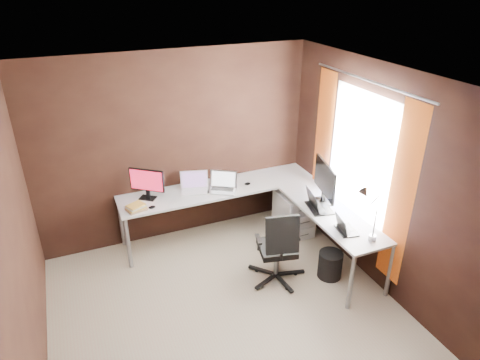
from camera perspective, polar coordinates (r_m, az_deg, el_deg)
name	(u,v)px	position (r m, az deg, el deg)	size (l,w,h in m)	color
room	(257,202)	(4.20, 2.26, -2.94)	(3.60, 3.60, 2.50)	#B0A689
desk	(259,201)	(5.45, 2.60, -2.82)	(2.65, 2.25, 0.73)	white
drawer_pedestal	(294,213)	(5.97, 7.18, -4.42)	(0.42, 0.50, 0.60)	white
monitor_left	(147,182)	(5.43, -12.32, -0.27)	(0.38, 0.30, 0.40)	black
monitor_right	(325,181)	(5.28, 11.25, -0.08)	(0.21, 0.63, 0.52)	black
laptop_white	(195,186)	(5.61, -6.07, -0.84)	(0.41, 0.34, 0.24)	white
laptop_silver	(223,186)	(5.59, -2.33, -0.81)	(0.44, 0.40, 0.24)	silver
laptop_black_big	(317,205)	(5.23, 10.22, -3.29)	(0.32, 0.40, 0.24)	black
laptop_black_small	(345,228)	(4.87, 13.77, -6.24)	(0.24, 0.30, 0.18)	black
book_stack	(136,207)	(5.28, -13.69, -3.57)	(0.26, 0.24, 0.07)	#977351
mouse_left	(152,207)	(5.28, -11.65, -3.56)	(0.08, 0.05, 0.03)	black
mouse_corner	(247,184)	(5.72, 1.00, -0.50)	(0.09, 0.06, 0.03)	black
desk_lamp	(368,208)	(4.63, 16.67, -3.56)	(0.19, 0.23, 0.60)	slate
office_chair	(277,260)	(5.10, 4.99, -10.54)	(0.53, 0.55, 0.95)	black
wastebasket	(330,265)	(5.30, 11.92, -10.99)	(0.29, 0.29, 0.33)	black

